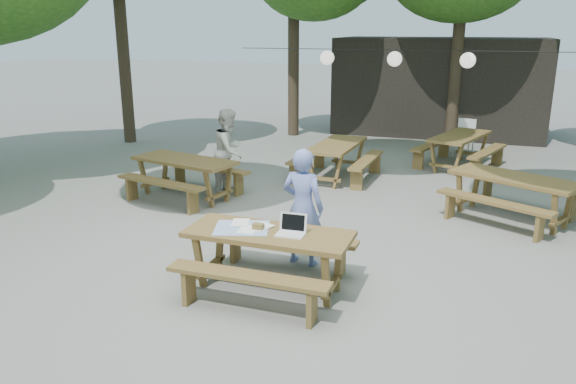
% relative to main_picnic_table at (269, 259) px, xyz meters
% --- Properties ---
extents(ground, '(80.00, 80.00, 0.00)m').
position_rel_main_picnic_table_xyz_m(ground, '(0.44, 1.33, -0.39)').
color(ground, slate).
rests_on(ground, ground).
extents(pavilion, '(6.00, 3.00, 2.80)m').
position_rel_main_picnic_table_xyz_m(pavilion, '(0.94, 11.83, 1.01)').
color(pavilion, black).
rests_on(pavilion, ground).
extents(main_picnic_table, '(2.00, 1.58, 0.75)m').
position_rel_main_picnic_table_xyz_m(main_picnic_table, '(0.00, 0.00, 0.00)').
color(main_picnic_table, brown).
rests_on(main_picnic_table, ground).
extents(picnic_table_nw, '(2.21, 1.96, 0.75)m').
position_rel_main_picnic_table_xyz_m(picnic_table_nw, '(-2.88, 3.07, 0.00)').
color(picnic_table_nw, brown).
rests_on(picnic_table_nw, ground).
extents(picnic_table_ne, '(2.41, 2.26, 0.75)m').
position_rel_main_picnic_table_xyz_m(picnic_table_ne, '(2.87, 3.76, 0.00)').
color(picnic_table_ne, brown).
rests_on(picnic_table_ne, ground).
extents(picnic_table_far_w, '(1.66, 2.03, 0.75)m').
position_rel_main_picnic_table_xyz_m(picnic_table_far_w, '(-0.57, 5.39, 0.00)').
color(picnic_table_far_w, brown).
rests_on(picnic_table_far_w, ground).
extents(picnic_table_far_e, '(2.07, 2.28, 0.75)m').
position_rel_main_picnic_table_xyz_m(picnic_table_far_e, '(1.83, 7.28, 0.00)').
color(picnic_table_far_e, brown).
rests_on(picnic_table_far_e, ground).
extents(woman, '(0.62, 0.45, 1.60)m').
position_rel_main_picnic_table_xyz_m(woman, '(0.14, 0.89, 0.41)').
color(woman, '#6E7FC9').
rests_on(woman, ground).
extents(second_person, '(0.62, 0.79, 1.62)m').
position_rel_main_picnic_table_xyz_m(second_person, '(-2.28, 3.76, 0.42)').
color(second_person, silver).
rests_on(second_person, ground).
extents(plastic_chair, '(0.54, 0.54, 0.90)m').
position_rel_main_picnic_table_xyz_m(plastic_chair, '(1.87, 8.62, -0.13)').
color(plastic_chair, white).
rests_on(plastic_chair, ground).
extents(laptop, '(0.34, 0.27, 0.24)m').
position_rel_main_picnic_table_xyz_m(laptop, '(0.29, 0.02, 0.42)').
color(laptop, white).
rests_on(laptop, main_picnic_table).
extents(tabletop_clutter, '(0.79, 0.72, 0.08)m').
position_rel_main_picnic_table_xyz_m(tabletop_clutter, '(-0.31, 0.01, 0.37)').
color(tabletop_clutter, '#366CB8').
rests_on(tabletop_clutter, main_picnic_table).
extents(paper_lanterns, '(9.00, 0.34, 0.38)m').
position_rel_main_picnic_table_xyz_m(paper_lanterns, '(0.26, 7.33, 2.02)').
color(paper_lanterns, black).
rests_on(paper_lanterns, ground).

